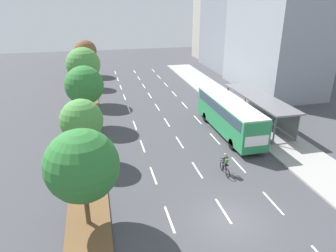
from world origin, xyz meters
TOP-DOWN VIEW (x-y plane):
  - ground_plane at (0.00, 0.00)m, footprint 140.00×140.00m
  - median_strip at (-8.30, 20.00)m, footprint 2.60×52.00m
  - sidewalk_right at (9.25, 20.00)m, footprint 4.50×52.00m
  - lane_divider_left at (-3.50, 19.16)m, footprint 0.14×49.31m
  - lane_divider_center at (0.00, 19.16)m, footprint 0.14×49.31m
  - lane_divider_right at (3.50, 19.16)m, footprint 0.14×49.31m
  - bus_shelter at (9.53, 13.95)m, footprint 2.90×11.31m
  - bus at (5.25, 12.40)m, footprint 2.54×11.29m
  - cyclist at (1.85, 5.12)m, footprint 0.46×1.82m
  - median_tree_nearest at (-8.27, 1.64)m, footprint 4.15×4.15m
  - median_tree_second at (-8.48, 9.66)m, footprint 3.38×3.38m
  - median_tree_third at (-8.29, 17.67)m, footprint 3.91×3.91m
  - median_tree_fourth at (-8.44, 25.69)m, footprint 4.18×4.18m
  - median_tree_fifth at (-8.54, 33.70)m, footprint 3.13×3.13m
  - median_tree_farthest at (-8.37, 41.72)m, footprint 3.78×3.78m
  - building_near_right at (17.82, 26.20)m, footprint 8.19×15.76m
  - building_mid_right at (19.35, 40.87)m, footprint 10.02×15.20m
  - building_far_right at (20.09, 50.37)m, footprint 9.32×12.72m

SIDE VIEW (x-z plane):
  - ground_plane at x=0.00m, z-range 0.00..0.00m
  - lane_divider_left at x=-3.50m, z-range 0.00..0.01m
  - lane_divider_center at x=0.00m, z-range 0.00..0.01m
  - lane_divider_right at x=3.50m, z-range 0.00..0.01m
  - median_strip at x=-8.30m, z-range 0.00..0.12m
  - sidewalk_right at x=9.25m, z-range 0.00..0.15m
  - cyclist at x=1.85m, z-range -0.06..1.65m
  - bus_shelter at x=9.53m, z-range 0.44..3.30m
  - bus at x=5.25m, z-range 0.38..3.75m
  - median_tree_second at x=-8.48m, z-range 1.01..6.21m
  - median_tree_nearest at x=-8.27m, z-range 1.00..6.93m
  - median_tree_fifth at x=-8.54m, z-range 1.31..6.87m
  - median_tree_farthest at x=-8.37m, z-range 1.18..7.10m
  - median_tree_third at x=-8.29m, z-range 1.25..7.43m
  - median_tree_fourth at x=-8.44m, z-range 1.46..8.34m
  - building_near_right at x=17.82m, z-range 0.00..12.37m
  - building_far_right at x=20.09m, z-range 0.00..15.52m
  - building_mid_right at x=19.35m, z-range 0.00..23.68m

